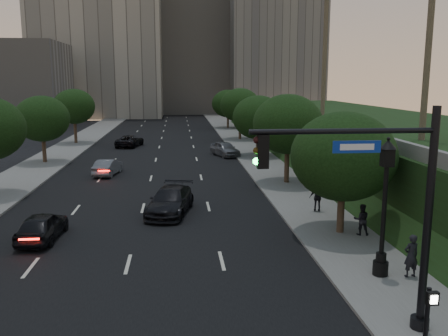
{
  "coord_description": "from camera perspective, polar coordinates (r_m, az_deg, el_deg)",
  "views": [
    {
      "loc": [
        2.21,
        -14.33,
        7.71
      ],
      "look_at": [
        4.36,
        7.71,
        3.6
      ],
      "focal_mm": 38.0,
      "sensor_mm": 36.0,
      "label": 1
    }
  ],
  "objects": [
    {
      "name": "pedestrian_a",
      "position": [
        20.05,
        21.59,
        -9.79
      ],
      "size": [
        0.68,
        0.5,
        1.72
      ],
      "primitive_type": "imported",
      "rotation": [
        0.0,
        0.0,
        3.3
      ],
      "color": "black",
      "rests_on": "sidewalk_right"
    },
    {
      "name": "tree_left_c",
      "position": [
        47.16,
        -21.05,
        5.55
      ],
      "size": [
        5.0,
        5.0,
        6.34
      ],
      "color": "#38281C",
      "rests_on": "ground"
    },
    {
      "name": "embankment",
      "position": [
        47.08,
        19.35,
        2.95
      ],
      "size": [
        18.0,
        90.0,
        4.0
      ],
      "primitive_type": "cube",
      "color": "black",
      "rests_on": "ground"
    },
    {
      "name": "tree_right_b",
      "position": [
        35.42,
        7.68,
        5.24
      ],
      "size": [
        5.2,
        5.2,
        6.74
      ],
      "color": "#38281C",
      "rests_on": "ground"
    },
    {
      "name": "sidewalk_left",
      "position": [
        46.68,
        -20.98,
        0.39
      ],
      "size": [
        4.5,
        140.0,
        0.15
      ],
      "primitive_type": "cube",
      "color": "slate",
      "rests_on": "ground"
    },
    {
      "name": "traffic_signal_mast",
      "position": [
        14.88,
        19.63,
        -5.85
      ],
      "size": [
        5.68,
        0.56,
        7.0
      ],
      "color": "black",
      "rests_on": "ground"
    },
    {
      "name": "sidewalk_right",
      "position": [
        45.7,
        4.64,
        0.86
      ],
      "size": [
        4.5,
        140.0,
        0.15
      ],
      "primitive_type": "cube",
      "color": "slate",
      "rests_on": "ground"
    },
    {
      "name": "ground",
      "position": [
        16.42,
        -13.29,
        -17.79
      ],
      "size": [
        160.0,
        160.0,
        0.0
      ],
      "primitive_type": "plane",
      "color": "black",
      "rests_on": "ground"
    },
    {
      "name": "office_block_right",
      "position": [
        112.93,
        5.79,
        15.68
      ],
      "size": [
        20.0,
        22.0,
        36.0
      ],
      "primitive_type": "cube",
      "color": "slate",
      "rests_on": "ground"
    },
    {
      "name": "road_surface",
      "position": [
        45.05,
        -8.31,
        0.56
      ],
      "size": [
        16.0,
        140.0,
        0.02
      ],
      "primitive_type": "cube",
      "color": "black",
      "rests_on": "ground"
    },
    {
      "name": "tree_right_c",
      "position": [
        48.16,
        4.13,
        6.09
      ],
      "size": [
        5.2,
        5.2,
        6.24
      ],
      "color": "#38281C",
      "rests_on": "ground"
    },
    {
      "name": "tree_left_d",
      "position": [
        60.72,
        -17.6,
        7.06
      ],
      "size": [
        5.0,
        5.0,
        6.71
      ],
      "color": "#38281C",
      "rests_on": "ground"
    },
    {
      "name": "sedan_near_left",
      "position": [
        24.92,
        -21.03,
        -6.54
      ],
      "size": [
        1.88,
        4.2,
        1.4
      ],
      "primitive_type": "imported",
      "rotation": [
        0.0,
        0.0,
        3.09
      ],
      "color": "black",
      "rests_on": "ground"
    },
    {
      "name": "street_lamp",
      "position": [
        19.34,
        18.67,
        -5.26
      ],
      "size": [
        0.64,
        0.64,
        5.62
      ],
      "color": "black",
      "rests_on": "ground"
    },
    {
      "name": "office_block_filler",
      "position": [
        88.93,
        -24.4,
        9.13
      ],
      "size": [
        18.0,
        16.0,
        14.0
      ],
      "primitive_type": "cube",
      "color": "gray",
      "rests_on": "ground"
    },
    {
      "name": "sedan_mid_left",
      "position": [
        40.18,
        -13.8,
        0.11
      ],
      "size": [
        2.09,
        4.25,
        1.34
      ],
      "primitive_type": "imported",
      "rotation": [
        0.0,
        0.0,
        2.97
      ],
      "color": "slate",
      "rests_on": "ground"
    },
    {
      "name": "sedan_far_left",
      "position": [
        56.92,
        -11.26,
        3.21
      ],
      "size": [
        3.32,
        5.28,
        1.36
      ],
      "primitive_type": "imported",
      "rotation": [
        0.0,
        0.0,
        2.91
      ],
      "color": "black",
      "rests_on": "ground"
    },
    {
      "name": "parapet_wall",
      "position": [
        43.94,
        9.38,
        5.98
      ],
      "size": [
        0.35,
        90.0,
        0.7
      ],
      "primitive_type": "cube",
      "color": "slate",
      "rests_on": "embankment"
    },
    {
      "name": "sedan_near_right",
      "position": [
        27.94,
        -6.49,
        -3.96
      ],
      "size": [
        3.18,
        5.57,
        1.52
      ],
      "primitive_type": "imported",
      "rotation": [
        0.0,
        0.0,
        -0.21
      ],
      "color": "black",
      "rests_on": "ground"
    },
    {
      "name": "tree_right_e",
      "position": [
        76.85,
        0.48,
        7.76
      ],
      "size": [
        5.2,
        5.2,
        6.24
      ],
      "color": "#38281C",
      "rests_on": "ground"
    },
    {
      "name": "pedestrian_c",
      "position": [
        28.23,
        11.22,
        -3.51
      ],
      "size": [
        1.03,
        0.62,
        1.64
      ],
      "primitive_type": "imported",
      "rotation": [
        0.0,
        0.0,
        2.9
      ],
      "color": "black",
      "rests_on": "sidewalk_right"
    },
    {
      "name": "pedestrian_signal",
      "position": [
        13.85,
        23.29,
        -16.73
      ],
      "size": [
        0.3,
        0.33,
        2.5
      ],
      "color": "black",
      "rests_on": "ground"
    },
    {
      "name": "tree_right_d",
      "position": [
        61.94,
        1.95,
        7.55
      ],
      "size": [
        5.2,
        5.2,
        6.74
      ],
      "color": "#38281C",
      "rests_on": "ground"
    },
    {
      "name": "tree_right_a",
      "position": [
        24.04,
        14.16,
        1.36
      ],
      "size": [
        5.2,
        5.2,
        6.24
      ],
      "color": "#38281C",
      "rests_on": "ground"
    },
    {
      "name": "office_block_mid",
      "position": [
        116.51,
        -3.81,
        13.09
      ],
      "size": [
        22.0,
        18.0,
        26.0
      ],
      "primitive_type": "cube",
      "color": "gray",
      "rests_on": "ground"
    },
    {
      "name": "office_block_left",
      "position": [
        107.88,
        -14.68,
        14.58
      ],
      "size": [
        26.0,
        20.0,
        32.0
      ],
      "primitive_type": "cube",
      "color": "gray",
      "rests_on": "ground"
    },
    {
      "name": "pedestrian_b",
      "position": [
        24.52,
        16.21,
        -5.97
      ],
      "size": [
        0.86,
        0.73,
        1.56
      ],
      "primitive_type": "imported",
      "rotation": [
        0.0,
        0.0,
        2.94
      ],
      "color": "black",
      "rests_on": "sidewalk_right"
    },
    {
      "name": "sedan_far_right",
      "position": [
        48.79,
        0.11,
        2.32
      ],
      "size": [
        3.19,
        4.8,
        1.52
      ],
      "primitive_type": "imported",
      "rotation": [
        0.0,
        0.0,
        0.34
      ],
      "color": "slate",
      "rests_on": "ground"
    }
  ]
}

